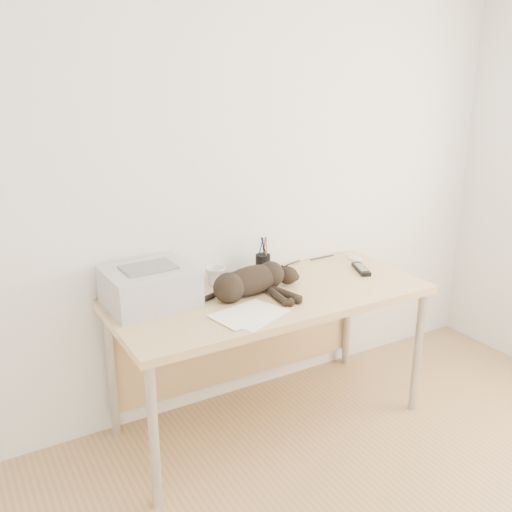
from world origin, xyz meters
TOP-DOWN VIEW (x-y plane):
  - wall_back at (0.00, 1.75)m, footprint 3.50×0.00m
  - desk at (0.00, 1.48)m, footprint 1.60×0.70m
  - printer at (-0.57, 1.56)m, footprint 0.41×0.36m
  - papers at (-0.22, 1.21)m, footprint 0.37×0.31m
  - cat at (-0.11, 1.42)m, footprint 0.68×0.31m
  - mug at (-0.19, 1.63)m, footprint 0.14×0.14m
  - pen_cup at (0.11, 1.65)m, footprint 0.08×0.08m
  - remote_grey at (0.09, 1.64)m, footprint 0.09×0.18m
  - remote_black at (0.60, 1.42)m, footprint 0.12×0.20m
  - mouse at (0.70, 1.60)m, footprint 0.08×0.11m
  - cable_tangle at (0.00, 1.70)m, footprint 1.36×0.07m

SIDE VIEW (x-z plane):
  - desk at x=0.00m, z-range 0.24..0.98m
  - papers at x=-0.22m, z-range 0.74..0.75m
  - cable_tangle at x=0.00m, z-range 0.74..0.75m
  - remote_grey at x=0.09m, z-range 0.74..0.76m
  - remote_black at x=0.60m, z-range 0.74..0.76m
  - mouse at x=0.70m, z-range 0.74..0.77m
  - mug at x=-0.19m, z-range 0.74..0.84m
  - pen_cup at x=0.11m, z-range 0.69..0.90m
  - cat at x=-0.11m, z-range 0.73..0.88m
  - printer at x=-0.57m, z-range 0.74..0.93m
  - wall_back at x=0.00m, z-range -0.45..3.05m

